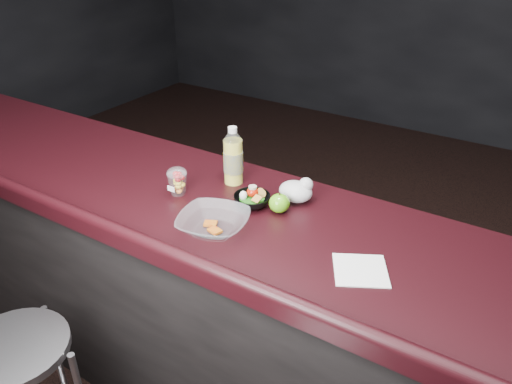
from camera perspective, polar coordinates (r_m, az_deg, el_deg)
counter at (r=2.13m, az=-1.56°, el=-13.92°), size 4.06×0.71×1.02m
lemonade_bottle at (r=1.98m, az=-2.62°, el=3.69°), size 0.08×0.08×0.24m
fruit_cup at (r=1.93m, az=-8.99°, el=1.30°), size 0.08×0.08×0.11m
green_apple at (r=1.81m, az=2.69°, el=-1.28°), size 0.08×0.08×0.08m
plastic_bag at (r=1.88m, az=4.70°, el=0.17°), size 0.13×0.11×0.10m
snack_bowl at (r=1.85m, az=-0.49°, el=-0.83°), size 0.17×0.17×0.07m
takeout_bowl at (r=1.71m, az=-4.87°, el=-3.54°), size 0.29×0.29×0.06m
paper_napkin at (r=1.57m, az=11.85°, el=-8.74°), size 0.22×0.22×0.00m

